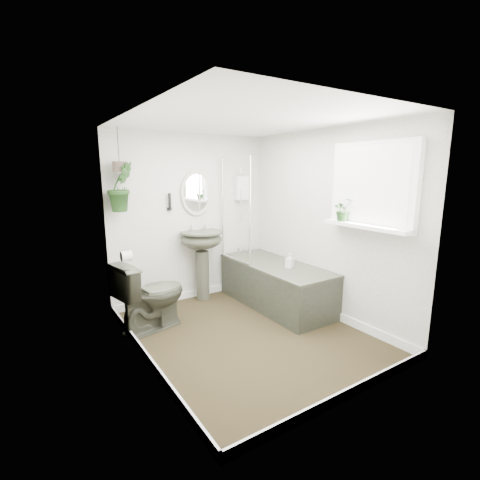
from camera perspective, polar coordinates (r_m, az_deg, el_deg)
floor at (r=4.06m, az=1.19°, el=-15.20°), size 2.30×2.80×0.02m
ceiling at (r=3.67m, az=1.35°, el=19.28°), size 2.30×2.80×0.02m
wall_back at (r=4.91m, az=-8.04°, el=3.57°), size 2.30×0.02×2.30m
wall_front at (r=2.67m, az=18.54°, el=-3.40°), size 2.30×0.02×2.30m
wall_left at (r=3.20m, az=-16.20°, el=-0.90°), size 0.02×2.80×2.30m
wall_right at (r=4.44m, az=13.77°, el=2.54°), size 0.02×2.80×2.30m
skirting at (r=4.03m, az=1.20°, el=-14.44°), size 2.30×2.80×0.10m
bathtub at (r=4.76m, az=5.85°, el=-7.27°), size 0.72×1.72×0.58m
bath_screen at (r=4.75m, az=-0.75°, el=5.00°), size 0.04×0.72×1.40m
shower_box at (r=5.20m, az=0.27°, el=8.53°), size 0.20×0.10×0.35m
oval_mirror at (r=4.87m, az=-7.14°, el=7.67°), size 0.46×0.03×0.62m
wall_sconce at (r=4.71m, az=-11.46°, el=6.19°), size 0.04×0.04×0.22m
toilet_roll_holder at (r=3.93m, az=-18.16°, el=-2.54°), size 0.11×0.11×0.11m
window_recess at (r=3.89m, az=20.95°, el=8.34°), size 0.08×1.00×0.90m
window_sill at (r=3.87m, az=19.90°, el=2.15°), size 0.18×1.00×0.04m
window_blinds at (r=3.86m, az=20.55°, el=8.35°), size 0.01×0.86×0.76m
toilet at (r=4.14m, az=-14.41°, el=-8.68°), size 0.89×0.63×0.82m
pedestal_sink at (r=4.92m, az=-6.19°, el=-4.16°), size 0.61×0.53×0.99m
sill_plant at (r=4.04m, az=16.61°, el=4.80°), size 0.28×0.26×0.25m
hanging_plant at (r=4.39m, az=-18.96°, el=8.26°), size 0.38×0.34×0.59m
soap_bottle at (r=4.48m, az=8.15°, el=-3.37°), size 0.11×0.11×0.19m
hanging_pot at (r=4.39m, az=-19.16°, el=11.29°), size 0.16×0.16×0.12m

